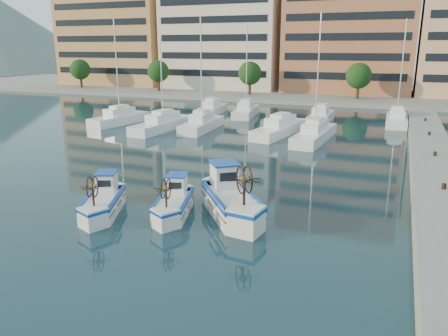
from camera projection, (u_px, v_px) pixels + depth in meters
ground at (178, 215)px, 23.10m from camera, size 300.00×300.00×0.00m
quay at (440, 189)px, 25.44m from camera, size 3.00×60.00×1.20m
waterfront at (400, 32)px, 74.99m from camera, size 180.00×40.00×25.60m
yacht_marina at (267, 122)px, 48.72m from camera, size 42.21×21.70×11.50m
fishing_boat_a at (103, 200)px, 23.25m from camera, size 2.99×4.19×2.52m
fishing_boat_b at (174, 202)px, 23.10m from camera, size 2.55×4.03×2.44m
fishing_boat_c at (231, 198)px, 22.95m from camera, size 4.70×5.21×3.24m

